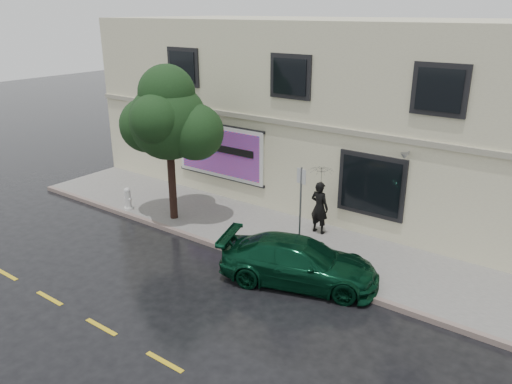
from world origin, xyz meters
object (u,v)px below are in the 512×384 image
Objects in this scene: street_tree at (168,122)px; fire_hydrant at (128,199)px; car at (299,262)px; pedestrian at (319,207)px.

street_tree is 3.75m from fire_hydrant.
car reaches higher than fire_hydrant.
fire_hydrant is (-7.97, 0.60, -0.08)m from car.
fire_hydrant is at bearing -167.41° from street_tree.
car is 0.91× the size of street_tree.
car is 3.25m from pedestrian.
fire_hydrant is at bearing 24.63° from pedestrian.
pedestrian is (-1.06, 3.04, 0.41)m from car.
street_tree is 5.66× the size of fire_hydrant.
car is at bearing -9.90° from street_tree.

